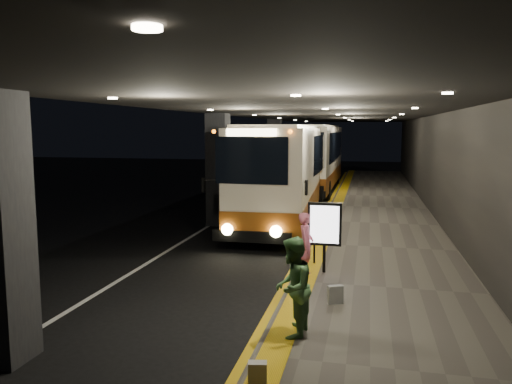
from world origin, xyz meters
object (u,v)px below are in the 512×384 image
(coach_main, at_px, (285,176))
(passenger_waiting_green, at_px, (292,287))
(bag_polka, at_px, (335,295))
(bag_plain, at_px, (257,373))
(coach_second, at_px, (314,160))
(stanchion_post, at_px, (314,242))
(info_sign, at_px, (325,226))
(passenger_boarding, at_px, (306,244))

(coach_main, bearing_deg, passenger_waiting_green, -82.31)
(bag_polka, height_order, bag_plain, bag_polka)
(coach_second, xyz_separation_m, stanchion_post, (1.90, -17.46, -1.13))
(coach_main, xyz_separation_m, info_sign, (2.36, -7.93, -0.47))
(passenger_waiting_green, relative_size, bag_polka, 4.60)
(coach_main, xyz_separation_m, passenger_boarding, (1.93, -8.30, -0.89))
(passenger_waiting_green, bearing_deg, passenger_boarding, -172.00)
(coach_main, height_order, passenger_boarding, coach_main)
(bag_plain, bearing_deg, coach_main, 97.93)
(coach_second, bearing_deg, info_sign, -82.79)
(coach_main, bearing_deg, passenger_boarding, -79.39)
(coach_second, bearing_deg, coach_main, -90.46)
(bag_polka, bearing_deg, stanchion_post, 104.17)
(coach_main, height_order, info_sign, coach_main)
(coach_second, height_order, passenger_boarding, coach_second)
(coach_main, distance_m, passenger_boarding, 8.57)
(info_sign, bearing_deg, passenger_boarding, -138.63)
(passenger_waiting_green, height_order, bag_plain, passenger_waiting_green)
(passenger_waiting_green, xyz_separation_m, bag_plain, (-0.22, -1.82, -0.72))
(passenger_boarding, xyz_separation_m, bag_plain, (0.00, -5.55, -0.63))
(coach_main, relative_size, coach_second, 0.99)
(passenger_waiting_green, xyz_separation_m, bag_polka, (0.64, 1.82, -0.70))
(passenger_boarding, bearing_deg, stanchion_post, -4.67)
(bag_polka, relative_size, bag_plain, 1.14)
(passenger_waiting_green, height_order, info_sign, info_sign)
(passenger_boarding, xyz_separation_m, passenger_waiting_green, (0.22, -3.72, 0.09))
(passenger_boarding, height_order, bag_plain, passenger_boarding)
(passenger_waiting_green, relative_size, info_sign, 0.99)
(coach_main, xyz_separation_m, stanchion_post, (2.02, -7.16, -1.09))
(bag_plain, height_order, info_sign, info_sign)
(passenger_waiting_green, distance_m, stanchion_post, 4.87)
(coach_second, bearing_deg, stanchion_post, -83.56)
(bag_plain, bearing_deg, passenger_boarding, 90.00)
(stanchion_post, bearing_deg, coach_main, 105.78)
(coach_main, height_order, bag_polka, coach_main)
(coach_main, relative_size, passenger_waiting_green, 6.95)
(passenger_waiting_green, distance_m, bag_plain, 1.97)
(bag_polka, bearing_deg, passenger_boarding, 114.40)
(coach_main, bearing_deg, stanchion_post, -76.69)
(coach_main, bearing_deg, coach_second, 86.85)
(coach_second, relative_size, info_sign, 6.89)
(coach_second, xyz_separation_m, bag_polka, (2.67, -20.50, -1.53))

